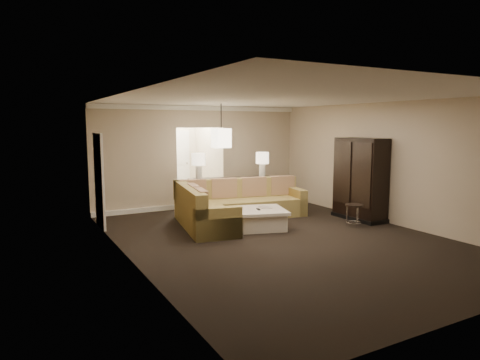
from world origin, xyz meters
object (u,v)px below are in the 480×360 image
sectional_sofa (231,205)px  person (167,171)px  console_table (231,191)px  drink_table (354,211)px  coffee_table (260,218)px  armoire (360,181)px

sectional_sofa → person: person is taller
console_table → person: size_ratio=1.32×
console_table → drink_table: bearing=-49.0°
drink_table → person: (-2.50, 5.48, 0.52)m
coffee_table → armoire: armoire is taller
person → armoire: bearing=107.6°
coffee_table → console_table: (0.39, 2.13, 0.30)m
armoire → coffee_table: bearing=171.7°
sectional_sofa → person: (-0.31, 3.67, 0.50)m
sectional_sofa → console_table: size_ratio=1.54×
console_table → person: person is taller
person → sectional_sofa: bearing=80.3°
coffee_table → sectional_sofa: bearing=104.7°
person → console_table: bearing=96.4°
console_table → person: (-0.95, 2.47, 0.36)m
coffee_table → person: (-0.56, 4.60, 0.65)m
coffee_table → console_table: 2.19m
coffee_table → console_table: size_ratio=0.58×
coffee_table → drink_table: bearing=-24.3°
console_table → person: 2.67m
console_table → armoire: armoire is taller
sectional_sofa → person: 3.72m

